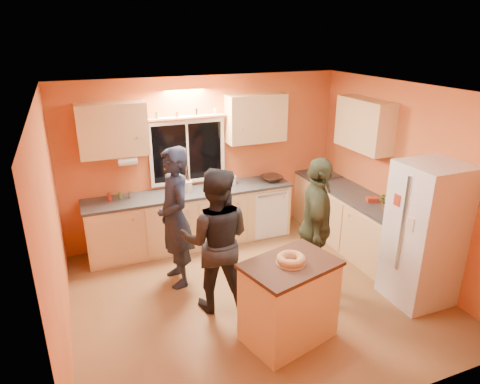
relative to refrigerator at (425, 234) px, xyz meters
name	(u,v)px	position (x,y,z in m)	size (l,w,h in m)	color
ground	(256,295)	(-1.89, 0.80, -0.90)	(4.50, 4.50, 0.00)	brown
room_shell	(253,167)	(-1.77, 1.21, 0.72)	(4.54, 4.04, 2.61)	orange
back_counter	(214,215)	(-1.88, 2.50, -0.45)	(4.23, 0.62, 0.90)	tan
right_counter	(359,225)	(0.06, 1.30, -0.45)	(0.62, 1.84, 0.90)	tan
refrigerator	(425,234)	(0.00, 0.00, 0.00)	(0.72, 0.70, 1.80)	silver
island	(289,301)	(-1.89, -0.07, -0.42)	(1.12, 0.90, 0.95)	tan
bundt_pastry	(291,259)	(-1.89, -0.07, 0.10)	(0.31, 0.31, 0.09)	tan
person_left	(175,218)	(-2.73, 1.52, 0.05)	(0.69, 0.45, 1.89)	black
person_center	(216,241)	(-2.41, 0.80, 0.00)	(0.88, 0.68, 1.80)	black
person_right	(316,227)	(-1.13, 0.66, 0.01)	(1.06, 0.44, 1.81)	#313824
mixing_bowl	(272,178)	(-0.86, 2.48, 0.04)	(0.34, 0.34, 0.08)	black
utensil_crock	(188,186)	(-2.28, 2.51, 0.09)	(0.14, 0.14, 0.17)	beige
potted_plant	(390,201)	(0.06, 0.72, 0.16)	(0.29, 0.25, 0.32)	gray
red_box	(372,199)	(0.09, 1.11, 0.04)	(0.16, 0.12, 0.07)	#9C2D18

